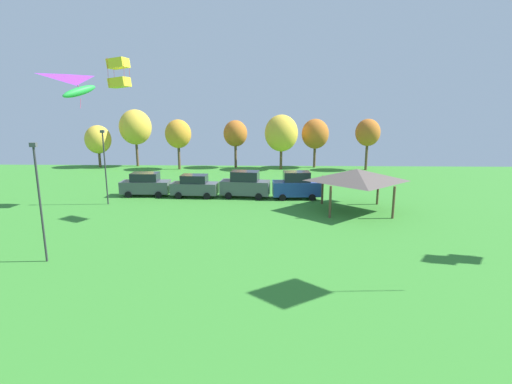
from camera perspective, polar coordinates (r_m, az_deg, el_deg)
kite_flying_1 at (r=36.91m, az=-18.99°, el=15.78°), size 1.67×1.61×2.49m
kite_flying_3 at (r=41.80m, az=-23.92°, el=13.01°), size 2.60×3.47×2.41m
kite_flying_7 at (r=23.13m, az=-24.11°, el=11.77°), size 2.58×2.57×0.65m
parked_car_leftmost at (r=40.79m, az=-15.51°, el=1.05°), size 4.76×2.12×2.31m
parked_car_second_from_left at (r=39.21m, az=-8.78°, el=0.85°), size 4.57×2.15×2.21m
parked_car_third_from_left at (r=38.60m, az=-1.57°, el=1.06°), size 4.90×2.45×2.59m
parked_car_rightmost_in_row at (r=38.30m, az=5.79°, el=0.93°), size 4.59×2.23×2.63m
park_pavilion at (r=34.41m, az=14.19°, el=2.37°), size 6.44×5.92×3.60m
light_post_0 at (r=25.27m, az=-28.54°, el=-0.60°), size 0.36×0.20×6.84m
light_post_1 at (r=37.94m, az=-20.78°, el=3.85°), size 0.36×0.20×6.67m
treeline_tree_0 at (r=61.64m, az=-21.64°, el=6.98°), size 3.64×3.64×5.97m
treeline_tree_1 at (r=60.65m, az=-16.85°, el=8.85°), size 4.55×4.55×8.17m
treeline_tree_2 at (r=56.28m, az=-11.06°, el=8.13°), size 3.56×3.56×6.87m
treeline_tree_3 at (r=56.95m, az=-2.96°, el=8.33°), size 3.36×3.36×6.70m
treeline_tree_4 at (r=55.40m, az=3.64°, el=8.38°), size 4.56×4.56×7.51m
treeline_tree_5 at (r=57.56m, az=8.46°, el=8.20°), size 3.82×3.82×6.89m
treeline_tree_6 at (r=56.73m, az=15.68°, el=8.15°), size 3.34×3.34×6.97m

